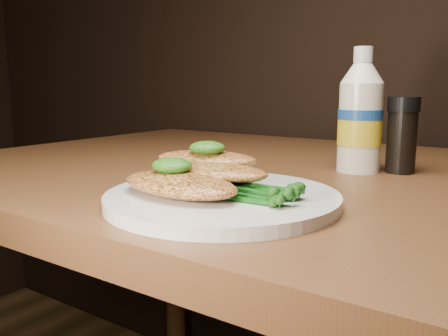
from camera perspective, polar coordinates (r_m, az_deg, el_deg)
The scene contains 9 objects.
plate at distance 0.52m, azimuth -0.21°, elevation -3.70°, with size 0.26×0.26×0.01m, color silver.
chicken_front at distance 0.51m, azimuth -5.41°, elevation -1.98°, with size 0.15×0.08×0.02m, color #D88B44.
chicken_mid at distance 0.54m, azimuth -1.12°, elevation -0.42°, with size 0.13×0.07×0.02m, color #D88B44.
chicken_back at distance 0.59m, azimuth -2.16°, elevation 1.11°, with size 0.13×0.07×0.02m, color #D88B44.
pesto_front at distance 0.52m, azimuth -6.28°, elevation 0.28°, with size 0.05×0.04×0.02m, color black.
pesto_back at distance 0.57m, azimuth -2.03°, elevation 2.45°, with size 0.04×0.04×0.02m, color black.
broccolini_bundle at distance 0.50m, azimuth 3.57°, elevation -2.54°, with size 0.12×0.10×0.02m, color #104D12, non-canonical shape.
mayo_bottle at distance 0.74m, azimuth 16.13°, elevation 6.69°, with size 0.07×0.07×0.19m, color beige, non-canonical shape.
pepper_grinder at distance 0.75m, azimuth 20.64°, elevation 3.72°, with size 0.05×0.05×0.11m, color black, non-canonical shape.
Camera 1 is at (0.32, 0.38, 0.88)m, focal length 37.95 mm.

